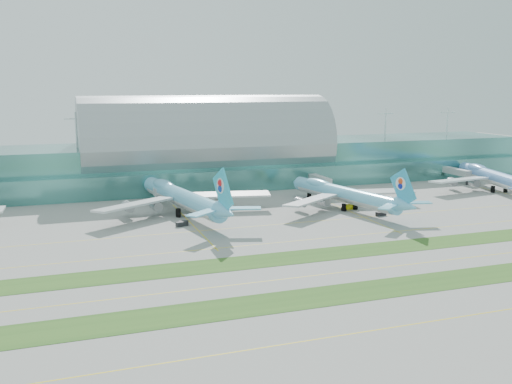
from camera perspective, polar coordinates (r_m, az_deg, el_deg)
name	(u,v)px	position (r m, az deg, el deg)	size (l,w,h in m)	color
ground	(320,257)	(162.23, 6.39, -6.49)	(700.00, 700.00, 0.00)	gray
terminal	(207,155)	(278.93, -4.95, 3.67)	(340.00, 69.10, 36.00)	#3D7A75
grass_strip_near	(371,290)	(138.79, 11.40, -9.59)	(420.00, 12.00, 0.08)	#2D591E
grass_strip_far	(317,255)	(163.95, 6.09, -6.28)	(420.00, 12.00, 0.08)	#2D591E
taxiline_a	(421,323)	(123.25, 16.20, -12.46)	(420.00, 0.35, 0.01)	yellow
taxiline_b	(343,272)	(150.32, 8.69, -7.93)	(420.00, 0.35, 0.01)	yellow
taxiline_c	(295,241)	(177.98, 3.90, -4.91)	(420.00, 0.35, 0.01)	yellow
taxiline_d	(270,225)	(197.76, 1.42, -3.31)	(420.00, 0.35, 0.01)	yellow
airliner_b	(181,196)	(215.37, -7.50, -0.42)	(68.88, 79.14, 21.91)	#65BADF
airliner_c	(343,193)	(225.96, 8.69, -0.10)	(61.88, 71.24, 19.77)	#68C0E5
airliner_d	(495,177)	(283.43, 22.79, 1.41)	(65.18, 75.18, 20.94)	#5D8ECE
gse_c	(181,224)	(197.29, -7.48, -3.20)	(3.70, 1.55, 1.60)	black
gse_d	(184,223)	(198.66, -7.23, -3.09)	(3.13, 1.78, 1.61)	black
gse_e	(347,207)	(225.59, 9.13, -1.48)	(3.72, 2.07, 1.83)	yellow
gse_f	(381,214)	(216.73, 12.39, -2.14)	(3.95, 1.86, 1.42)	black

